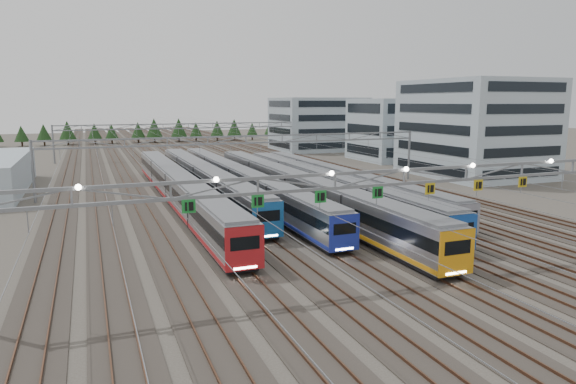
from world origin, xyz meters
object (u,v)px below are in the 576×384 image
object	(u,v)px
depot_bldg_north	(318,124)
gantry_mid	(246,146)
gantry_far	(188,130)
depot_bldg_mid	(391,130)
train_f	(340,180)
depot_bldg_south	(475,128)
train_d	(296,188)
gantry_near	(404,180)
train_b	(204,179)
train_e	(324,185)
train_a	(178,187)
train_c	(239,180)

from	to	relation	value
depot_bldg_north	gantry_mid	bearing A→B (deg)	-123.95
gantry_far	depot_bldg_mid	world-z (taller)	depot_bldg_mid
train_f	depot_bldg_north	size ratio (longest dim) A/B	2.39
depot_bldg_south	train_d	bearing A→B (deg)	-160.75
depot_bldg_mid	depot_bldg_north	bearing A→B (deg)	99.90
gantry_near	depot_bldg_south	distance (m)	57.24
train_b	gantry_far	size ratio (longest dim) A/B	0.95
train_f	gantry_mid	world-z (taller)	gantry_mid
train_d	gantry_near	size ratio (longest dim) A/B	1.06
depot_bldg_mid	gantry_far	bearing A→B (deg)	154.73
depot_bldg_north	train_f	bearing A→B (deg)	-111.92
train_d	depot_bldg_south	bearing A→B (deg)	19.25
depot_bldg_north	train_b	bearing A→B (deg)	-127.45
train_e	depot_bldg_north	xyz separation A→B (m)	(29.21, 65.68, 4.78)
gantry_near	train_a	bearing A→B (deg)	109.11
gantry_far	train_c	bearing A→B (deg)	-92.64
depot_bldg_south	train_f	bearing A→B (deg)	-165.43
train_e	gantry_near	xyz separation A→B (m)	(-6.80, -27.84, 5.01)
train_a	train_f	size ratio (longest dim) A/B	1.11
train_a	gantry_near	world-z (taller)	gantry_near
train_b	train_c	bearing A→B (deg)	-18.03
train_b	gantry_far	bearing A→B (deg)	81.89
train_f	gantry_mid	xyz separation A→B (m)	(-11.25, 7.98, 4.48)
gantry_mid	depot_bldg_south	xyz separation A→B (m)	(41.00, -0.25, 1.80)
train_d	depot_bldg_north	distance (m)	75.31
train_a	gantry_near	xyz separation A→B (m)	(11.20, -32.33, 4.89)
gantry_near	depot_bldg_north	size ratio (longest dim) A/B	2.56
depot_bldg_south	depot_bldg_north	distance (m)	53.90
train_b	train_f	distance (m)	18.86
train_a	train_c	size ratio (longest dim) A/B	0.93
gantry_far	gantry_near	bearing A→B (deg)	-90.03
train_c	depot_bldg_mid	xyz separation A→B (m)	(43.03, 29.58, 4.60)
depot_bldg_south	train_c	bearing A→B (deg)	-175.26
train_a	gantry_mid	bearing A→B (deg)	34.70
train_a	train_c	world-z (taller)	train_a
train_c	depot_bldg_north	xyz separation A→B (m)	(38.21, 57.23, 4.79)
gantry_far	train_d	bearing A→B (deg)	-87.81
train_c	gantry_mid	bearing A→B (deg)	59.57
train_a	train_b	xyz separation A→B (m)	(4.50, 5.42, -0.00)
train_d	train_f	size ratio (longest dim) A/B	1.13
gantry_near	depot_bldg_south	bearing A→B (deg)	44.17
gantry_near	depot_bldg_south	world-z (taller)	depot_bldg_south
depot_bldg_north	train_e	bearing A→B (deg)	-113.97
train_a	gantry_near	bearing A→B (deg)	-70.89
train_d	depot_bldg_mid	distance (m)	55.38
gantry_near	gantry_far	xyz separation A→B (m)	(0.05, 85.12, -0.70)
train_d	gantry_far	world-z (taller)	gantry_far
gantry_near	gantry_mid	distance (m)	40.12
depot_bldg_south	depot_bldg_north	world-z (taller)	depot_bldg_south
train_f	gantry_near	distance (m)	34.46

